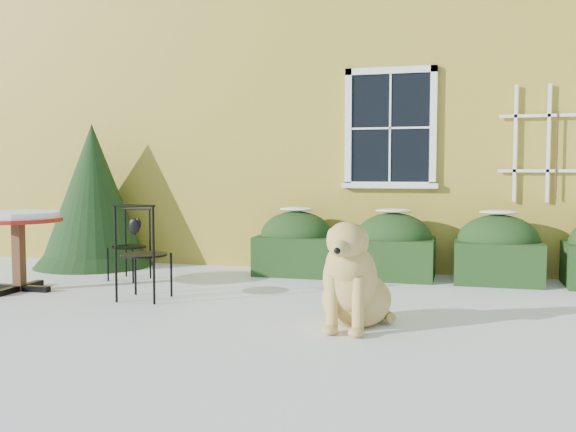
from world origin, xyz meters
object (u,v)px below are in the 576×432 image
(evergreen_shrub, at_px, (93,209))
(dog, at_px, (352,284))
(patio_chair_far, at_px, (131,244))
(patio_chair_near, at_px, (142,252))
(bistro_table, at_px, (18,225))

(evergreen_shrub, xyz_separation_m, dog, (4.31, -2.76, -0.44))
(patio_chair_far, relative_size, dog, 0.84)
(evergreen_shrub, distance_m, dog, 5.13)
(patio_chair_near, bearing_deg, patio_chair_far, -57.78)
(patio_chair_far, bearing_deg, evergreen_shrub, 146.89)
(patio_chair_near, xyz_separation_m, patio_chair_far, (-0.79, 1.18, -0.07))
(evergreen_shrub, bearing_deg, dog, -32.62)
(bistro_table, height_order, dog, dog)
(bistro_table, distance_m, patio_chair_near, 1.67)
(patio_chair_far, height_order, dog, dog)
(bistro_table, xyz_separation_m, patio_chair_far, (0.87, 1.06, -0.32))
(evergreen_shrub, distance_m, patio_chair_near, 2.87)
(evergreen_shrub, distance_m, bistro_table, 2.01)
(evergreen_shrub, xyz_separation_m, patio_chair_far, (1.12, -0.94, -0.38))
(evergreen_shrub, height_order, patio_chair_far, evergreen_shrub)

